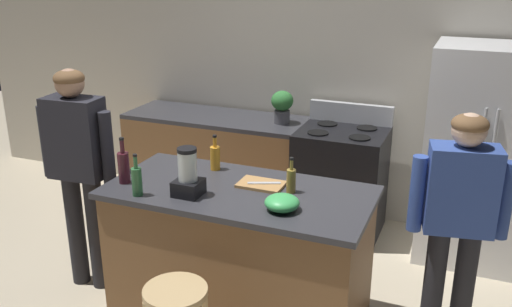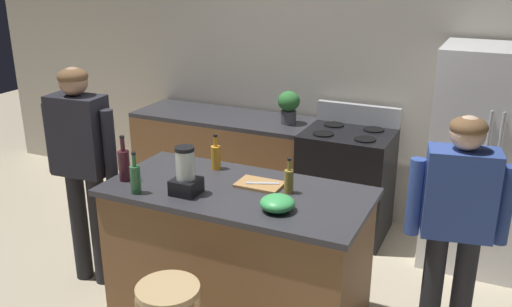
{
  "view_description": "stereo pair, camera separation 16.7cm",
  "coord_description": "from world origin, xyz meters",
  "px_view_note": "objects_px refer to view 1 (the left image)",
  "views": [
    {
      "loc": [
        1.36,
        -3.02,
        2.37
      ],
      "look_at": [
        0.0,
        0.3,
        1.1
      ],
      "focal_mm": 38.85,
      "sensor_mm": 36.0,
      "label": 1
    },
    {
      "loc": [
        1.51,
        -2.95,
        2.37
      ],
      "look_at": [
        0.0,
        0.3,
        1.1
      ],
      "focal_mm": 38.85,
      "sensor_mm": 36.0,
      "label": 2
    }
  ],
  "objects_px": {
    "person_by_sink_right": "(458,212)",
    "chef_knife": "(264,183)",
    "bottle_olive_oil": "(137,180)",
    "cutting_board": "(261,184)",
    "person_by_island_left": "(78,160)",
    "bottle_vinegar": "(291,180)",
    "refrigerator": "(484,157)",
    "mixing_bowl": "(282,203)",
    "potted_plant": "(282,105)",
    "blender_appliance": "(188,176)",
    "stove_range": "(340,180)",
    "bottle_wine": "(124,166)",
    "bottle_soda": "(215,157)",
    "kitchen_island": "(239,254)"
  },
  "relations": [
    {
      "from": "potted_plant",
      "to": "bottle_olive_oil",
      "type": "bearing_deg",
      "value": -98.97
    },
    {
      "from": "bottle_olive_oil",
      "to": "bottle_vinegar",
      "type": "height_order",
      "value": "bottle_olive_oil"
    },
    {
      "from": "mixing_bowl",
      "to": "chef_knife",
      "type": "relative_size",
      "value": 0.96
    },
    {
      "from": "person_by_island_left",
      "to": "bottle_vinegar",
      "type": "xyz_separation_m",
      "value": [
        1.55,
        0.16,
        0.03
      ]
    },
    {
      "from": "bottle_olive_oil",
      "to": "chef_knife",
      "type": "height_order",
      "value": "bottle_olive_oil"
    },
    {
      "from": "mixing_bowl",
      "to": "chef_knife",
      "type": "xyz_separation_m",
      "value": [
        -0.23,
        0.3,
        -0.02
      ]
    },
    {
      "from": "person_by_sink_right",
      "to": "cutting_board",
      "type": "relative_size",
      "value": 5.15
    },
    {
      "from": "person_by_island_left",
      "to": "bottle_wine",
      "type": "height_order",
      "value": "person_by_island_left"
    },
    {
      "from": "refrigerator",
      "to": "potted_plant",
      "type": "relative_size",
      "value": 5.87
    },
    {
      "from": "kitchen_island",
      "to": "potted_plant",
      "type": "xyz_separation_m",
      "value": [
        -0.26,
        1.55,
        0.65
      ]
    },
    {
      "from": "bottle_olive_oil",
      "to": "mixing_bowl",
      "type": "height_order",
      "value": "bottle_olive_oil"
    },
    {
      "from": "bottle_wine",
      "to": "mixing_bowl",
      "type": "relative_size",
      "value": 1.5
    },
    {
      "from": "blender_appliance",
      "to": "bottle_olive_oil",
      "type": "relative_size",
      "value": 1.14
    },
    {
      "from": "person_by_sink_right",
      "to": "blender_appliance",
      "type": "xyz_separation_m",
      "value": [
        -1.6,
        -0.43,
        0.15
      ]
    },
    {
      "from": "potted_plant",
      "to": "bottle_vinegar",
      "type": "bearing_deg",
      "value": -68.13
    },
    {
      "from": "refrigerator",
      "to": "blender_appliance",
      "type": "relative_size",
      "value": 5.61
    },
    {
      "from": "bottle_olive_oil",
      "to": "cutting_board",
      "type": "bearing_deg",
      "value": 33.3
    },
    {
      "from": "bottle_olive_oil",
      "to": "refrigerator",
      "type": "bearing_deg",
      "value": 42.0
    },
    {
      "from": "stove_range",
      "to": "person_by_sink_right",
      "type": "distance_m",
      "value": 1.71
    },
    {
      "from": "potted_plant",
      "to": "chef_knife",
      "type": "distance_m",
      "value": 1.5
    },
    {
      "from": "person_by_sink_right",
      "to": "chef_knife",
      "type": "height_order",
      "value": "person_by_sink_right"
    },
    {
      "from": "mixing_bowl",
      "to": "bottle_olive_oil",
      "type": "bearing_deg",
      "value": -171.35
    },
    {
      "from": "blender_appliance",
      "to": "bottle_wine",
      "type": "relative_size",
      "value": 0.99
    },
    {
      "from": "stove_range",
      "to": "potted_plant",
      "type": "height_order",
      "value": "potted_plant"
    },
    {
      "from": "kitchen_island",
      "to": "bottle_vinegar",
      "type": "relative_size",
      "value": 7.35
    },
    {
      "from": "refrigerator",
      "to": "potted_plant",
      "type": "xyz_separation_m",
      "value": [
        -1.73,
        0.05,
        0.24
      ]
    },
    {
      "from": "bottle_vinegar",
      "to": "bottle_wine",
      "type": "bearing_deg",
      "value": -166.06
    },
    {
      "from": "person_by_sink_right",
      "to": "potted_plant",
      "type": "xyz_separation_m",
      "value": [
        -1.6,
        1.32,
        0.19
      ]
    },
    {
      "from": "person_by_island_left",
      "to": "chef_knife",
      "type": "bearing_deg",
      "value": 7.74
    },
    {
      "from": "blender_appliance",
      "to": "chef_knife",
      "type": "distance_m",
      "value": 0.51
    },
    {
      "from": "person_by_sink_right",
      "to": "chef_knife",
      "type": "relative_size",
      "value": 7.03
    },
    {
      "from": "person_by_island_left",
      "to": "cutting_board",
      "type": "bearing_deg",
      "value": 7.85
    },
    {
      "from": "mixing_bowl",
      "to": "chef_knife",
      "type": "height_order",
      "value": "mixing_bowl"
    },
    {
      "from": "blender_appliance",
      "to": "chef_knife",
      "type": "bearing_deg",
      "value": 38.57
    },
    {
      "from": "bottle_vinegar",
      "to": "cutting_board",
      "type": "xyz_separation_m",
      "value": [
        -0.22,
        0.03,
        -0.08
      ]
    },
    {
      "from": "bottle_wine",
      "to": "cutting_board",
      "type": "height_order",
      "value": "bottle_wine"
    },
    {
      "from": "kitchen_island",
      "to": "refrigerator",
      "type": "bearing_deg",
      "value": 45.53
    },
    {
      "from": "refrigerator",
      "to": "bottle_vinegar",
      "type": "bearing_deg",
      "value": -129.01
    },
    {
      "from": "blender_appliance",
      "to": "bottle_olive_oil",
      "type": "distance_m",
      "value": 0.32
    },
    {
      "from": "bottle_soda",
      "to": "chef_knife",
      "type": "relative_size",
      "value": 1.16
    },
    {
      "from": "bottle_soda",
      "to": "cutting_board",
      "type": "relative_size",
      "value": 0.85
    },
    {
      "from": "refrigerator",
      "to": "person_by_sink_right",
      "type": "distance_m",
      "value": 1.28
    },
    {
      "from": "stove_range",
      "to": "cutting_board",
      "type": "bearing_deg",
      "value": -98.14
    },
    {
      "from": "kitchen_island",
      "to": "bottle_wine",
      "type": "distance_m",
      "value": 0.97
    },
    {
      "from": "person_by_sink_right",
      "to": "bottle_vinegar",
      "type": "relative_size",
      "value": 6.55
    },
    {
      "from": "blender_appliance",
      "to": "bottle_vinegar",
      "type": "height_order",
      "value": "blender_appliance"
    },
    {
      "from": "person_by_island_left",
      "to": "mixing_bowl",
      "type": "relative_size",
      "value": 7.92
    },
    {
      "from": "refrigerator",
      "to": "cutting_board",
      "type": "relative_size",
      "value": 5.87
    },
    {
      "from": "person_by_sink_right",
      "to": "mixing_bowl",
      "type": "height_order",
      "value": "person_by_sink_right"
    },
    {
      "from": "chef_knife",
      "to": "person_by_sink_right",
      "type": "bearing_deg",
      "value": -16.73
    }
  ]
}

